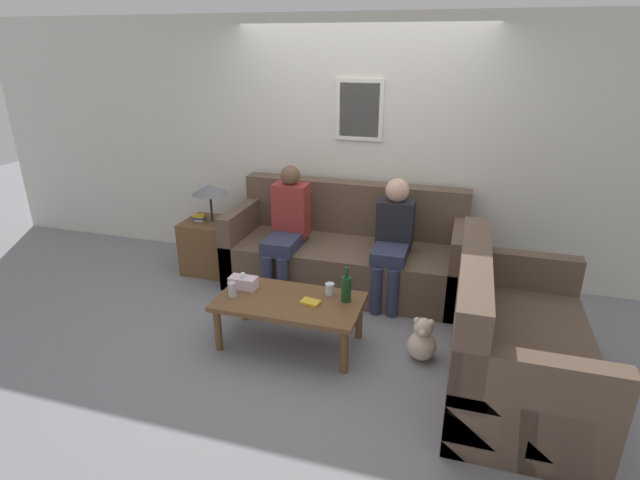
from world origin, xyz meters
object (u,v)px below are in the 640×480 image
Objects in this scene: teddy_bear at (422,341)px; couch_main at (346,253)px; coffee_table at (289,305)px; wine_bottle at (346,288)px; person_right at (393,236)px; drinking_glass at (330,289)px; couch_side at (511,346)px; person_left at (287,225)px.

couch_main is at bearing 128.63° from teddy_bear.
coffee_table is 0.48m from wine_bottle.
couch_main is 1.23m from coffee_table.
person_right is 1.12m from teddy_bear.
couch_main reaches higher than drinking_glass.
coffee_table is 1.08m from teddy_bear.
teddy_bear is (0.40, -0.92, -0.49)m from person_right.
couch_main is 2.00× the size of coffee_table.
coffee_table is 3.25× the size of teddy_bear.
person_right reaches higher than teddy_bear.
person_right is at bearing 43.17° from couch_side.
teddy_bear is (0.62, -0.02, -0.36)m from wine_bottle.
drinking_glass is at bearing 156.18° from wine_bottle.
couch_side is 1.40× the size of coffee_table.
person_left is at bearing 111.09° from coffee_table.
person_left is 3.41× the size of teddy_bear.
person_left is (-0.38, 0.98, 0.31)m from coffee_table.
wine_bottle is 3.03× the size of drinking_glass.
teddy_bear is (0.78, -0.09, -0.30)m from drinking_glass.
person_left reaches higher than drinking_glass.
drinking_glass is 0.84m from teddy_bear.
couch_side is at bearing -2.67° from coffee_table.
couch_main is 1.90× the size of person_left.
couch_main is 0.62m from person_right.
couch_main is at bearing 49.57° from couch_side.
couch_main and couch_side have the same top height.
person_right reaches higher than drinking_glass.
drinking_glass is 0.93m from person_right.
teddy_bear is at bearing -31.66° from person_left.
person_left is at bearing 133.28° from wine_bottle.
couch_side is at bearing -10.55° from drinking_glass.
wine_bottle is 1.20m from person_left.
person_left is 1.05× the size of person_right.
couch_side reaches higher than drinking_glass.
couch_side is 0.67m from teddy_bear.
couch_side is 5.57× the size of wine_bottle.
drinking_glass is 0.08× the size of person_right.
wine_bottle is (0.44, 0.11, 0.16)m from coffee_table.
teddy_bear is (0.90, -1.12, -0.18)m from couch_main.
person_right is at bearing 76.34° from wine_bottle.
wine_bottle is at bearing -23.82° from drinking_glass.
couch_side reaches higher than wine_bottle.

